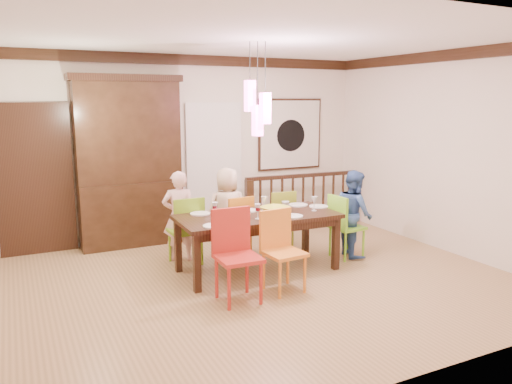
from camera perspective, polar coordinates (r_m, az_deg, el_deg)
name	(u,v)px	position (r m, az deg, el deg)	size (l,w,h in m)	color
floor	(262,280)	(6.28, 0.74, -10.05)	(6.00, 6.00, 0.00)	#987849
ceiling	(263,37)	(5.92, 0.81, 17.24)	(6.00, 6.00, 0.00)	white
wall_back	(193,147)	(8.22, -7.20, 5.16)	(6.00, 6.00, 0.00)	beige
wall_right	(447,153)	(7.76, 20.98, 4.23)	(5.00, 5.00, 0.00)	beige
crown_molding	(263,45)	(5.91, 0.81, 16.47)	(6.00, 5.00, 0.16)	black
panel_door	(35,182)	(7.78, -23.95, 1.06)	(1.04, 0.07, 2.24)	black
white_doorway	(214,170)	(8.35, -4.79, 2.52)	(0.97, 0.05, 2.22)	silver
painting	(290,134)	(8.92, 3.91, 6.59)	(1.25, 0.06, 1.25)	black
pendant_cluster	(258,108)	(6.25, 0.18, 9.60)	(0.27, 0.21, 1.14)	#FC4BAA
dining_table	(257,221)	(6.44, 0.17, -3.34)	(2.09, 0.99, 0.75)	black
chair_far_left	(185,225)	(6.83, -8.11, -3.77)	(0.43, 0.43, 0.93)	#6C9D1D
chair_far_mid	(235,221)	(7.12, -2.37, -3.35)	(0.43, 0.43, 0.88)	orange
chair_far_right	(279,214)	(7.53, 2.59, -2.58)	(0.42, 0.42, 0.88)	#91A224
chair_near_left	(238,250)	(5.48, -2.05, -6.69)	(0.47, 0.47, 1.02)	#B42820
chair_near_mid	(284,246)	(5.79, 3.26, -6.23)	(0.46, 0.46, 0.94)	orange
chair_end_right	(347,222)	(7.14, 10.40, -3.35)	(0.43, 0.43, 0.90)	#7BD22B
china_hutch	(129,162)	(7.75, -14.32, 3.37)	(1.63, 0.46, 2.57)	black
balustrade	(303,200)	(8.62, 5.39, -0.94)	(2.14, 0.18, 0.96)	black
person_far_left	(179,216)	(6.95, -8.78, -2.74)	(0.46, 0.30, 1.26)	#FBC4BF
person_far_mid	(227,211)	(7.20, -3.28, -2.16)	(0.61, 0.40, 1.26)	beige
person_end_right	(354,213)	(7.23, 11.14, -2.39)	(0.60, 0.47, 1.23)	#395CA0
serving_bowl	(275,210)	(6.50, 2.19, -2.05)	(0.35, 0.35, 0.09)	#CECF3A
small_bowl	(243,214)	(6.30, -1.51, -2.54)	(0.21, 0.21, 0.07)	white
cup_left	(232,216)	(6.14, -2.79, -2.73)	(0.13, 0.13, 0.10)	silver
cup_right	(285,205)	(6.78, 3.39, -1.48)	(0.10, 0.10, 0.10)	silver
plate_far_left	(200,214)	(6.48, -6.40, -2.46)	(0.26, 0.26, 0.01)	white
plate_far_mid	(248,210)	(6.63, -0.94, -2.11)	(0.26, 0.26, 0.01)	white
plate_far_right	(298,205)	(7.00, 4.85, -1.47)	(0.26, 0.26, 0.01)	white
plate_near_left	(214,226)	(5.84, -4.83, -3.88)	(0.26, 0.26, 0.01)	white
plate_near_mid	(293,216)	(6.32, 4.23, -2.76)	(0.26, 0.26, 0.01)	white
plate_end_right	(319,206)	(6.93, 7.17, -1.64)	(0.26, 0.26, 0.01)	white
wine_glass_a	(215,210)	(6.29, -4.73, -2.02)	(0.08, 0.08, 0.19)	#590C19
wine_glass_b	(264,203)	(6.65, 0.92, -1.30)	(0.08, 0.08, 0.19)	silver
wine_glass_c	(258,211)	(6.17, 0.19, -2.23)	(0.08, 0.08, 0.19)	#590C19
wine_glass_d	(314,204)	(6.66, 6.67, -1.34)	(0.08, 0.08, 0.19)	silver
napkin	(272,220)	(6.12, 1.84, -3.19)	(0.18, 0.14, 0.01)	#D83359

